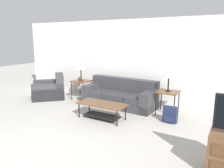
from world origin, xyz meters
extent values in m
cube|color=white|center=(0.00, 4.49, 1.30)|extent=(9.19, 0.06, 2.60)
cube|color=#38383D|center=(-0.20, 3.82, 0.11)|extent=(2.25, 0.91, 0.22)
cube|color=#38383D|center=(-0.95, 3.82, 0.32)|extent=(0.74, 0.79, 0.20)
cube|color=#38383D|center=(-0.20, 3.80, 0.32)|extent=(0.74, 0.79, 0.20)
cube|color=#38383D|center=(0.54, 3.78, 0.32)|extent=(0.74, 0.79, 0.20)
cube|color=#38383D|center=(-0.20, 4.12, 0.62)|extent=(2.23, 0.32, 0.40)
cube|color=#38383D|center=(-1.18, 3.85, 0.29)|extent=(0.30, 0.86, 0.58)
cube|color=#38383D|center=(0.77, 3.79, 0.29)|extent=(0.30, 0.86, 0.58)
cube|color=#38383D|center=(-2.75, 3.41, 0.20)|extent=(1.44, 1.44, 0.40)
cube|color=#38383D|center=(-2.48, 3.68, 0.60)|extent=(0.90, 0.90, 0.40)
cube|color=#38383D|center=(-3.02, 3.68, 0.28)|extent=(0.91, 0.91, 0.56)
cube|color=#38383D|center=(-2.49, 3.15, 0.28)|extent=(0.91, 0.91, 0.56)
cube|color=brown|center=(-0.06, 2.66, 0.40)|extent=(1.25, 0.56, 0.04)
cylinder|color=black|center=(-0.63, 2.44, 0.19)|extent=(0.03, 0.03, 0.38)
cylinder|color=black|center=(0.50, 2.44, 0.19)|extent=(0.03, 0.03, 0.38)
cylinder|color=black|center=(-0.63, 2.87, 0.19)|extent=(0.03, 0.03, 0.38)
cylinder|color=black|center=(0.50, 2.87, 0.19)|extent=(0.03, 0.03, 0.38)
cube|color=black|center=(-0.06, 2.66, 0.08)|extent=(0.94, 0.39, 0.02)
cube|color=brown|center=(-1.67, 3.86, 0.62)|extent=(0.57, 0.53, 0.03)
cylinder|color=black|center=(-1.92, 3.64, 0.30)|extent=(0.03, 0.03, 0.60)
cylinder|color=black|center=(-1.43, 3.64, 0.30)|extent=(0.03, 0.03, 0.60)
cylinder|color=black|center=(-1.92, 4.09, 0.30)|extent=(0.03, 0.03, 0.60)
cylinder|color=black|center=(-1.43, 4.09, 0.30)|extent=(0.03, 0.03, 0.60)
cube|color=brown|center=(1.26, 3.86, 0.62)|extent=(0.57, 0.53, 0.03)
cylinder|color=black|center=(1.02, 3.64, 0.30)|extent=(0.03, 0.03, 0.60)
cylinder|color=black|center=(1.51, 3.64, 0.30)|extent=(0.03, 0.03, 0.60)
cylinder|color=black|center=(1.02, 4.09, 0.30)|extent=(0.03, 0.03, 0.60)
cylinder|color=black|center=(1.51, 4.09, 0.30)|extent=(0.03, 0.03, 0.60)
cylinder|color=black|center=(-1.67, 3.86, 0.64)|extent=(0.14, 0.14, 0.02)
cylinder|color=black|center=(-1.67, 3.86, 0.83)|extent=(0.04, 0.04, 0.36)
cone|color=white|center=(-1.67, 3.86, 1.13)|extent=(0.34, 0.34, 0.22)
cylinder|color=black|center=(1.26, 3.86, 0.64)|extent=(0.14, 0.14, 0.02)
cylinder|color=black|center=(1.26, 3.86, 0.83)|extent=(0.04, 0.04, 0.36)
cone|color=white|center=(1.26, 3.86, 1.13)|extent=(0.34, 0.34, 0.22)
cube|color=#1E2847|center=(1.50, 3.31, 0.20)|extent=(0.34, 0.16, 0.40)
cube|color=#1E2847|center=(1.50, 3.21, 0.12)|extent=(0.25, 0.05, 0.16)
cylinder|color=#1E2847|center=(1.41, 3.41, 0.22)|extent=(0.02, 0.02, 0.30)
cylinder|color=#1E2847|center=(1.60, 3.41, 0.22)|extent=(0.02, 0.02, 0.30)
cube|color=#4C3828|center=(-1.67, 3.78, 0.70)|extent=(0.10, 0.04, 0.13)
camera|label=1|loc=(2.85, -1.77, 2.04)|focal=35.00mm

